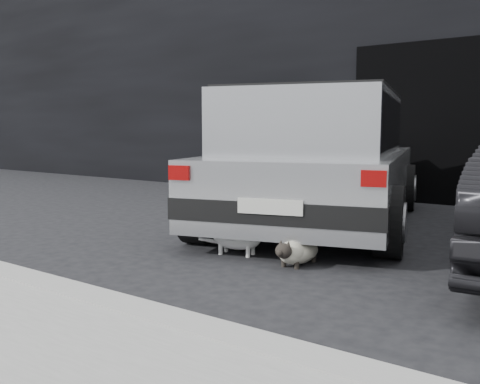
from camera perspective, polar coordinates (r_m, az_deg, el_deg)
The scene contains 6 objects.
ground at distance 5.72m, azimuth 4.90°, elevation -5.41°, with size 80.00×80.00×0.00m, color black.
garage_opening at distance 8.99m, azimuth 24.10°, elevation 6.76°, with size 4.00×0.10×2.60m, color black.
curb at distance 3.11m, azimuth -4.48°, elevation -14.79°, with size 18.00×0.25×0.12m, color #969590.
silver_hatchback at distance 6.71m, azimuth 8.43°, elevation 4.11°, with size 3.19×4.87×1.66m.
cat_siamese at distance 4.77m, azimuth 6.04°, elevation -6.38°, with size 0.26×0.78×0.27m.
cat_white at distance 5.13m, azimuth -0.01°, elevation -4.92°, with size 0.71×0.34×0.34m.
Camera 1 is at (2.89, -4.79, 1.20)m, focal length 40.00 mm.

